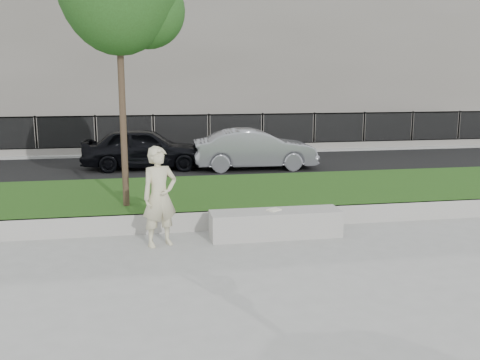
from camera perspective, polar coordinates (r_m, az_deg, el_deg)
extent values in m
plane|color=gray|center=(9.80, -3.93, -7.15)|extent=(90.00, 90.00, 0.00)
cube|color=#12350D|center=(12.62, -5.48, -2.12)|extent=(34.00, 4.00, 0.40)
cube|color=#9C9992|center=(10.73, -4.57, -4.44)|extent=(34.00, 0.08, 0.40)
cube|color=black|center=(18.04, -6.98, 1.19)|extent=(34.00, 7.00, 0.04)
cube|color=gray|center=(22.48, -7.68, 3.19)|extent=(34.00, 3.00, 0.12)
cube|color=slate|center=(21.47, -7.56, 3.31)|extent=(32.00, 0.30, 0.24)
cube|color=black|center=(21.40, -7.60, 4.99)|extent=(32.00, 0.04, 1.50)
cube|color=black|center=(21.34, -7.65, 6.86)|extent=(32.00, 0.05, 0.05)
cube|color=black|center=(21.45, -7.57, 3.66)|extent=(32.00, 0.05, 0.05)
cube|color=#69645C|center=(29.35, -8.62, 14.60)|extent=(34.00, 10.00, 10.00)
cube|color=#9C9992|center=(10.35, 3.82, -4.67)|extent=(2.52, 0.63, 0.52)
imported|color=beige|center=(9.75, -8.57, -1.77)|extent=(0.78, 0.66, 1.83)
cube|color=white|center=(10.30, 3.65, -3.18)|extent=(0.30, 0.28, 0.03)
cylinder|color=#38281C|center=(11.12, -12.58, 11.24)|extent=(0.13, 0.13, 5.50)
sphere|color=#234918|center=(11.42, -9.91, 17.41)|extent=(1.54, 1.54, 1.54)
imported|color=black|center=(17.98, -10.16, 3.35)|extent=(4.16, 1.95, 1.38)
imported|color=gray|center=(17.69, 1.60, 3.32)|extent=(4.07, 1.53, 1.33)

